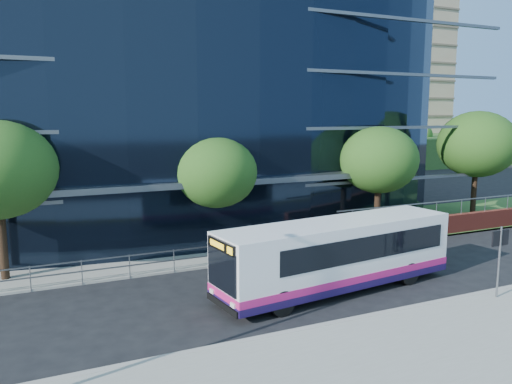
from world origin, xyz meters
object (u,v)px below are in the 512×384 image
street_sign (500,247)px  tree_far_c (379,160)px  tree_dist_f (417,135)px  tree_far_b (216,173)px  tree_dist_e (332,135)px  city_bus (339,254)px  tree_far_d (477,144)px

street_sign → tree_far_c: tree_far_c is taller
tree_dist_f → street_sign: bearing=-129.2°
tree_far_b → tree_dist_e: 40.74m
tree_far_c → tree_dist_f: bearing=45.0°
street_sign → city_bus: 6.11m
tree_far_d → city_bus: tree_far_d is taller
tree_dist_f → city_bus: 56.89m
tree_far_c → tree_dist_f: size_ratio=1.08×
street_sign → tree_dist_f: tree_dist_f is taller
street_sign → tree_far_b: tree_far_b is taller
street_sign → city_bus: size_ratio=0.26×
tree_dist_e → tree_dist_f: size_ratio=1.08×
tree_far_c → city_bus: size_ratio=0.60×
city_bus → tree_dist_e: bearing=50.6°
street_sign → tree_far_c: size_ratio=0.43×
tree_far_b → tree_dist_e: bearing=48.5°
tree_far_c → city_bus: (-7.39, -6.97, -3.01)m
street_sign → tree_dist_f: (35.50, 43.59, 2.06)m
tree_dist_e → city_bus: tree_dist_e is taller
city_bus → tree_far_b: bearing=102.5°
tree_far_b → city_bus: 8.36m
street_sign → tree_far_c: 11.14m
tree_far_b → tree_far_d: 19.03m
tree_dist_f → city_bus: bearing=-135.3°
tree_dist_f → tree_far_b: bearing=-142.9°
tree_far_b → tree_far_c: size_ratio=0.93×
tree_far_b → tree_far_c: 10.02m
tree_dist_e → tree_dist_f: 16.13m
street_sign → tree_far_d: size_ratio=0.38×
tree_far_c → tree_far_d: tree_far_d is taller
street_sign → tree_far_b: 13.54m
tree_far_d → tree_dist_f: bearing=53.1°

